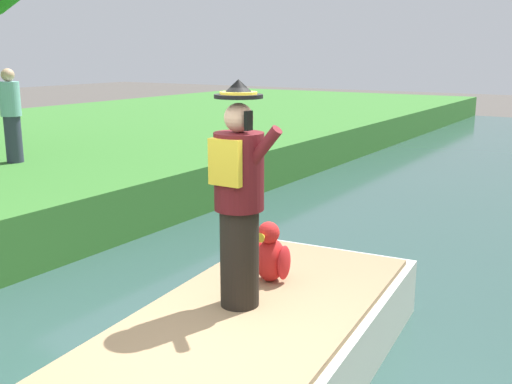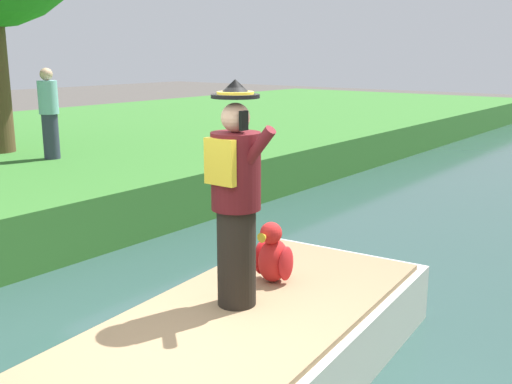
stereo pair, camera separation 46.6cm
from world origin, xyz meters
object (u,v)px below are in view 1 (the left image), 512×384
Objects in this scene: boat at (245,352)px; parrot_plush at (270,255)px; person_pirate at (239,197)px; person_bystander at (11,115)px.

parrot_plush is at bearing 106.51° from boat.
parrot_plush is at bearing 103.93° from person_pirate.
person_bystander is (-6.44, 2.60, 0.08)m from person_pirate.
parrot_plush reaches higher than boat.
parrot_plush is (-0.07, 0.60, -0.68)m from person_pirate.
boat is 2.35× the size of person_pirate.
boat is 2.72× the size of person_bystander.
person_bystander reaches higher than parrot_plush.
boat is 7.28m from person_bystander.
person_pirate reaches higher than boat.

